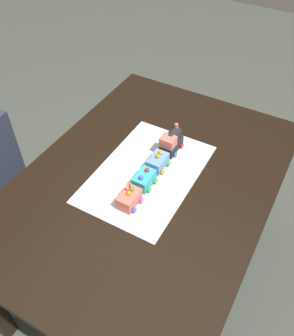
{
  "coord_description": "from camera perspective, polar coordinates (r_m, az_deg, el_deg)",
  "views": [
    {
      "loc": [
        0.91,
        0.51,
        1.86
      ],
      "look_at": [
        -0.03,
        -0.02,
        0.77
      ],
      "focal_mm": 38.77,
      "sensor_mm": 36.0,
      "label": 1
    }
  ],
  "objects": [
    {
      "name": "birthday_candle",
      "position": [
        1.38,
        -2.61,
        -2.87
      ],
      "size": [
        0.01,
        0.01,
        0.05
      ],
      "color": "#F24C59",
      "rests_on": "cake_car_tanker_coral"
    },
    {
      "name": "ground_plane",
      "position": [
        2.13,
        0.11,
        -15.51
      ],
      "size": [
        8.0,
        8.0,
        0.0
      ],
      "primitive_type": "plane",
      "color": "#474C44"
    },
    {
      "name": "cake_car_tanker_coral",
      "position": [
        1.42,
        -2.7,
        -4.88
      ],
      "size": [
        0.1,
        0.08,
        0.07
      ],
      "color": "#F27260",
      "rests_on": "cake_board"
    },
    {
      "name": "dining_table",
      "position": [
        1.61,
        0.14,
        -4.46
      ],
      "size": [
        1.4,
        1.0,
        0.74
      ],
      "color": "black",
      "rests_on": "ground"
    },
    {
      "name": "cake_car_caboose_turquoise",
      "position": [
        1.49,
        -0.35,
        -1.85
      ],
      "size": [
        0.1,
        0.08,
        0.07
      ],
      "color": "#38B7C6",
      "rests_on": "cake_board"
    },
    {
      "name": "cake_locomotive",
      "position": [
        1.63,
        3.94,
        4.13
      ],
      "size": [
        0.14,
        0.08,
        0.12
      ],
      "color": "#232328",
      "rests_on": "cake_board"
    },
    {
      "name": "cake_board",
      "position": [
        1.56,
        0.0,
        -0.83
      ],
      "size": [
        0.6,
        0.4,
        0.0
      ],
      "primitive_type": "cube",
      "color": "silver",
      "rests_on": "dining_table"
    },
    {
      "name": "cake_car_hopper_sky_blue",
      "position": [
        1.56,
        1.8,
        0.92
      ],
      "size": [
        0.1,
        0.08,
        0.07
      ],
      "color": "#669EEA",
      "rests_on": "cake_board"
    }
  ]
}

